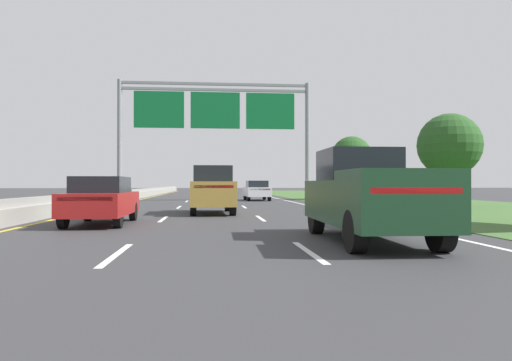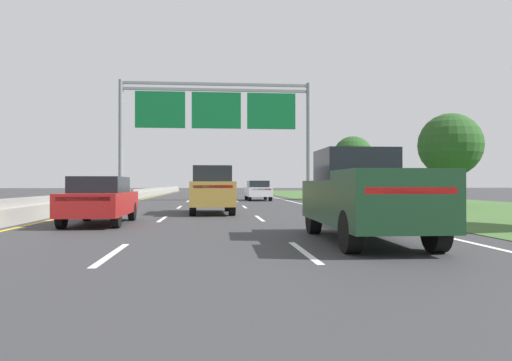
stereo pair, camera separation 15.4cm
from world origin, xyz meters
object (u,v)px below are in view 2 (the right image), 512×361
object	(u,v)px
roadside_tree_far	(353,157)
car_red_left_lane_sedan	(100,199)
car_gold_centre_lane_suv	(212,189)
car_white_right_lane_sedan	(258,190)
overhead_sign_gantry	(216,116)
roadside_tree_mid	(450,145)
pickup_truck_darkgreen	(364,195)

from	to	relation	value
roadside_tree_far	car_red_left_lane_sedan	bearing A→B (deg)	-124.28
car_gold_centre_lane_suv	car_white_right_lane_sedan	bearing A→B (deg)	-14.27
car_gold_centre_lane_suv	roadside_tree_far	world-z (taller)	roadside_tree_far
overhead_sign_gantry	roadside_tree_mid	bearing A→B (deg)	-40.55
car_red_left_lane_sedan	roadside_tree_mid	world-z (taller)	roadside_tree_mid
overhead_sign_gantry	roadside_tree_mid	xyz separation A→B (m)	(13.24, -11.33, -3.13)
overhead_sign_gantry	car_red_left_lane_sedan	bearing A→B (deg)	-100.58
car_white_right_lane_sedan	roadside_tree_mid	size ratio (longest dim) A/B	0.83
car_gold_centre_lane_suv	roadside_tree_mid	bearing A→B (deg)	-73.34
pickup_truck_darkgreen	car_white_right_lane_sedan	size ratio (longest dim) A/B	1.22
pickup_truck_darkgreen	car_gold_centre_lane_suv	world-z (taller)	pickup_truck_darkgreen
roadside_tree_far	pickup_truck_darkgreen	bearing A→B (deg)	-106.17
car_red_left_lane_sedan	roadside_tree_mid	xyz separation A→B (m)	(17.20, 9.86, 2.72)
car_white_right_lane_sedan	car_red_left_lane_sedan	world-z (taller)	same
overhead_sign_gantry	car_gold_centre_lane_suv	world-z (taller)	overhead_sign_gantry
car_red_left_lane_sedan	car_white_right_lane_sedan	bearing A→B (deg)	-19.19
overhead_sign_gantry	car_gold_centre_lane_suv	distance (m)	16.78
car_red_left_lane_sedan	roadside_tree_far	xyz separation A→B (m)	(15.27, 22.41, 2.77)
overhead_sign_gantry	car_red_left_lane_sedan	distance (m)	22.33
roadside_tree_mid	car_red_left_lane_sedan	bearing A→B (deg)	-150.18
overhead_sign_gantry	car_white_right_lane_sedan	xyz separation A→B (m)	(3.31, 0.41, -5.85)
pickup_truck_darkgreen	car_gold_centre_lane_suv	distance (m)	11.24
car_white_right_lane_sedan	car_gold_centre_lane_suv	size ratio (longest dim) A/B	0.93
car_white_right_lane_sedan	roadside_tree_far	bearing A→B (deg)	-85.34
roadside_tree_mid	car_white_right_lane_sedan	bearing A→B (deg)	130.23
car_red_left_lane_sedan	roadside_tree_mid	bearing A→B (deg)	-60.77
pickup_truck_darkgreen	car_white_right_lane_sedan	distance (m)	26.89
roadside_tree_mid	roadside_tree_far	distance (m)	12.69
roadside_tree_mid	roadside_tree_far	size ratio (longest dim) A/B	1.01
overhead_sign_gantry	car_white_right_lane_sedan	world-z (taller)	overhead_sign_gantry
car_gold_centre_lane_suv	roadside_tree_mid	world-z (taller)	roadside_tree_mid
car_gold_centre_lane_suv	car_red_left_lane_sedan	distance (m)	6.49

